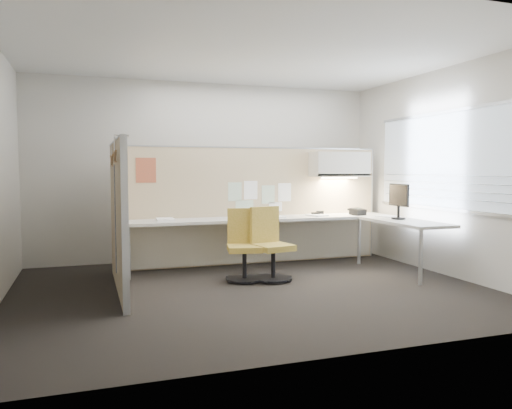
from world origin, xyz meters
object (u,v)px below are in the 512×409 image
object	(u,v)px
chair_left	(270,246)
phone	(357,212)
desk	(288,226)
chair_right	(244,247)
monitor	(399,199)

from	to	relation	value
chair_left	phone	distance (m)	1.88
desk	chair_left	xyz separation A→B (m)	(-0.54, -0.70, -0.17)
chair_left	chair_right	xyz separation A→B (m)	(-0.33, 0.10, -0.01)
desk	monitor	world-z (taller)	monitor
desk	phone	xyz separation A→B (m)	(1.16, 0.03, 0.18)
chair_left	chair_right	bearing A→B (deg)	151.60
chair_left	desk	bearing A→B (deg)	40.33
chair_left	phone	world-z (taller)	chair_left
chair_left	monitor	bearing A→B (deg)	-13.13
chair_right	chair_left	bearing A→B (deg)	-4.77
desk	chair_left	bearing A→B (deg)	-127.75
chair_right	phone	bearing A→B (deg)	28.83
monitor	phone	xyz separation A→B (m)	(-0.21, 0.76, -0.24)
monitor	phone	bearing A→B (deg)	18.33
chair_left	monitor	world-z (taller)	monitor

